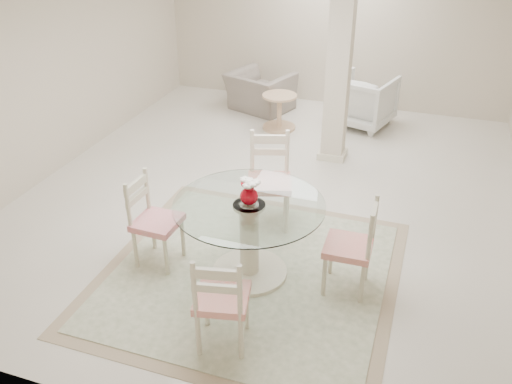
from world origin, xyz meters
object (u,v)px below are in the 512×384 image
(dining_chair_east, at_px, (357,241))
(armchair_white, at_px, (363,101))
(dining_table, at_px, (249,240))
(red_vase, at_px, (249,191))
(dining_chair_west, at_px, (150,214))
(dining_chair_north, at_px, (269,173))
(dining_chair_south, at_px, (220,296))
(side_table, at_px, (279,113))
(column, at_px, (339,65))
(recliner_taupe, at_px, (260,92))

(dining_chair_east, xyz_separation_m, armchair_white, (-0.59, 4.22, -0.16))
(dining_table, bearing_deg, red_vase, -33.69)
(dining_chair_west, bearing_deg, dining_chair_east, -82.28)
(dining_chair_north, bearing_deg, dining_chair_south, -101.04)
(armchair_white, relative_size, side_table, 1.58)
(column, height_order, dining_table, column)
(column, xyz_separation_m, dining_chair_west, (-1.24, -3.06, -0.78))
(dining_table, distance_m, side_table, 3.81)
(dining_chair_north, height_order, dining_chair_west, dining_chair_north)
(dining_table, relative_size, side_table, 2.53)
(dining_chair_east, distance_m, recliner_taupe, 4.94)
(dining_chair_north, bearing_deg, dining_chair_east, -56.58)
(armchair_white, bearing_deg, dining_table, 100.35)
(red_vase, height_order, dining_chair_east, red_vase)
(dining_table, relative_size, dining_chair_south, 1.33)
(dining_chair_west, distance_m, recliner_taupe, 4.54)
(column, xyz_separation_m, side_table, (-1.03, 0.75, -1.09))
(column, height_order, dining_chair_north, column)
(dining_table, distance_m, dining_chair_north, 1.05)
(column, distance_m, recliner_taupe, 2.39)
(red_vase, bearing_deg, recliner_taupe, 107.21)
(dining_table, bearing_deg, dining_chair_south, -83.65)
(recliner_taupe, bearing_deg, dining_chair_west, 113.53)
(column, relative_size, dining_chair_west, 2.51)
(side_table, bearing_deg, dining_chair_east, -63.25)
(red_vase, height_order, dining_chair_west, red_vase)
(dining_chair_north, distance_m, side_table, 2.81)
(recliner_taupe, bearing_deg, column, 156.57)
(recliner_taupe, height_order, armchair_white, armchair_white)
(column, bearing_deg, recliner_taupe, 137.50)
(dining_chair_south, bearing_deg, dining_chair_north, -95.66)
(dining_chair_east, bearing_deg, dining_chair_south, -40.52)
(dining_chair_east, bearing_deg, recliner_taupe, -152.64)
(column, xyz_separation_m, recliner_taupe, (-1.59, 1.46, -1.02))
(dining_chair_south, bearing_deg, column, -103.86)
(dining_table, distance_m, armchair_white, 4.34)
(dining_chair_east, relative_size, armchair_white, 1.20)
(dining_chair_east, distance_m, side_table, 4.06)
(dining_table, distance_m, red_vase, 0.54)
(dining_chair_north, xyz_separation_m, side_table, (-0.69, 2.70, -0.37))
(dining_chair_south, bearing_deg, dining_table, -95.89)
(recliner_taupe, bearing_deg, armchair_white, -164.24)
(dining_chair_west, xyz_separation_m, armchair_white, (1.44, 4.41, -0.16))
(red_vase, height_order, armchair_white, red_vase)
(dining_chair_west, distance_m, dining_chair_south, 1.45)
(dining_chair_north, height_order, armchair_white, dining_chair_north)
(dining_chair_south, bearing_deg, recliner_taupe, -87.01)
(dining_chair_north, relative_size, dining_chair_west, 1.12)
(recliner_taupe, bearing_deg, side_table, 147.41)
(column, bearing_deg, dining_chair_north, -100.11)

